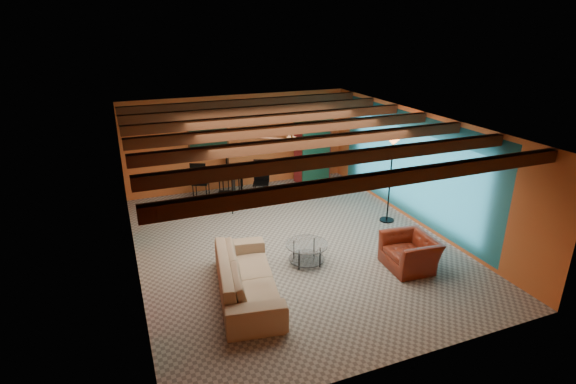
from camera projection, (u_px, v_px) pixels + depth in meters
name	position (u px, v px, depth m)	size (l,w,h in m)	color
room	(290.00, 138.00, 9.16)	(6.52, 8.01, 2.71)	gray
sofa	(247.00, 277.00, 7.93)	(2.51, 0.98, 0.73)	tan
armchair	(410.00, 252.00, 8.84)	(1.01, 0.89, 0.66)	maroon
coffee_table	(307.00, 253.00, 9.03)	(0.86, 0.86, 0.44)	white
dining_table	(231.00, 180.00, 12.17)	(2.12, 2.12, 1.10)	silver
armoire	(313.00, 151.00, 13.55)	(1.05, 0.51, 1.84)	maroon
floor_lamp	(390.00, 179.00, 10.66)	(0.44, 0.44, 2.16)	black
ceiling_fan	(292.00, 140.00, 9.07)	(1.50, 1.50, 0.44)	#472614
painting	(208.00, 135.00, 12.45)	(1.05, 0.03, 0.65)	black
potted_plant	(313.00, 114.00, 13.14)	(0.41, 0.36, 0.46)	#26661E
vase	(230.00, 157.00, 11.94)	(0.20, 0.20, 0.21)	orange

